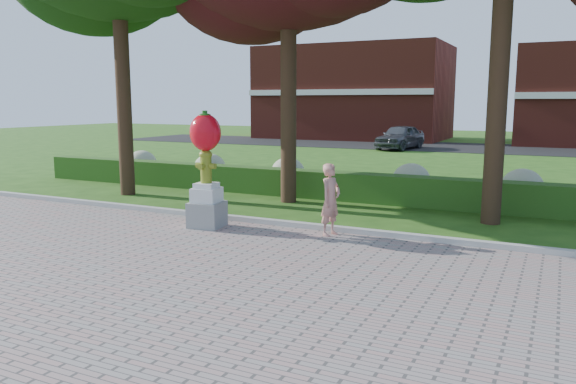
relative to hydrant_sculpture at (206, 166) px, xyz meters
name	(u,v)px	position (x,y,z in m)	size (l,w,h in m)	color
ground	(240,265)	(2.14, -2.14, -1.41)	(100.00, 100.00, 0.00)	#244D13
walkway	(54,356)	(2.14, -6.14, -1.39)	(40.00, 14.00, 0.04)	gray
curb	(310,227)	(2.14, 0.86, -1.33)	(40.00, 0.18, 0.15)	#ADADA5
lawn_hedge	(367,188)	(2.14, 4.86, -1.01)	(24.00, 0.70, 0.80)	#244C15
hydrangea_row	(397,179)	(2.71, 5.86, -0.86)	(20.10, 1.10, 0.99)	#A1A47D
street	(474,148)	(2.14, 25.86, -1.40)	(50.00, 8.00, 0.02)	black
building_left	(354,93)	(-7.86, 31.86, 2.09)	(14.00, 8.00, 7.00)	maroon
hydrant_sculpture	(206,166)	(0.00, 0.00, 0.00)	(0.78, 0.78, 2.58)	gray
woman	(331,200)	(2.78, 0.46, -0.61)	(0.55, 0.36, 1.51)	tan
parked_car	(400,137)	(-1.72, 22.86, -0.66)	(1.72, 4.28, 1.46)	#404348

